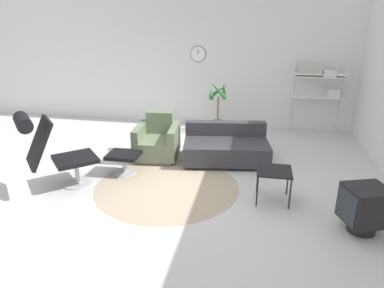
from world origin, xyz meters
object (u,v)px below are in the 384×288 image
Objects in this scene: side_table at (274,173)px; potted_plant at (218,111)px; ottoman at (124,158)px; crt_television at (365,208)px; armchair_red at (158,142)px; couch_low at (226,148)px; shelf_unit at (320,79)px; lounge_chair at (49,145)px.

potted_plant is at bearing 110.51° from side_table.
ottoman is at bearing 169.06° from side_table.
crt_television is 4.14m from potted_plant.
side_table is at bearing -69.49° from potted_plant.
crt_television is 0.50× the size of potted_plant.
armchair_red is 1.53× the size of crt_television.
armchair_red is (0.33, 0.79, 0.03)m from ottoman.
couch_low is 3.39× the size of side_table.
crt_television is 3.86m from shelf_unit.
ottoman is 0.86m from armchair_red.
lounge_chair is 2.02× the size of crt_television.
couch_low is at bearing 24.84° from crt_television.
lounge_chair reaches higher than armchair_red.
armchair_red is at bearing -5.43° from couch_low.
shelf_unit is at bearing 5.78° from potted_plant.
ottoman is at bearing -115.25° from potted_plant.
crt_television reaches higher than ottoman.
crt_television is (1.01, -0.56, -0.09)m from side_table.
armchair_red is 3.49m from crt_television.
couch_low is (2.34, 1.57, -0.45)m from lounge_chair.
lounge_chair is 5.38m from shelf_unit.
shelf_unit is (3.29, 2.76, 0.92)m from ottoman.
potted_plant is (-0.35, 1.70, 0.22)m from couch_low.
shelf_unit reaches higher than side_table.
lounge_chair is 1.92m from armchair_red.
shelf_unit is at bearing -151.75° from armchair_red.
shelf_unit is (1.74, 1.91, 0.94)m from couch_low.
ottoman is (0.79, 0.72, -0.43)m from lounge_chair.
armchair_red is 0.57× the size of couch_low.
couch_low is at bearing 81.40° from lounge_chair.
couch_low is at bearing 177.47° from armchair_red.
potted_plant is 2.22m from shelf_unit.
armchair_red is at bearing 40.17° from crt_television.
crt_television is at bearing -16.80° from ottoman.
crt_television is at bearing 125.49° from couch_low.
side_table is (1.99, -1.24, 0.12)m from armchair_red.
shelf_unit is (4.08, 3.48, 0.49)m from lounge_chair.
lounge_chair is 2.85m from couch_low.
armchair_red reaches higher than crt_television.
potted_plant reaches higher than armchair_red.
armchair_red is 0.54× the size of shelf_unit.
lounge_chair is at bearing -121.33° from potted_plant.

